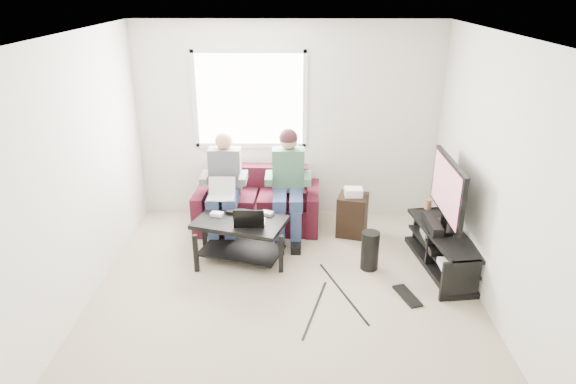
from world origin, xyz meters
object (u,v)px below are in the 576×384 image
at_px(tv_stand, 443,252).
at_px(tv, 448,190).
at_px(coffee_table, 240,230).
at_px(end_table, 352,214).
at_px(sofa, 258,205).
at_px(subwoofer, 370,251).

relative_size(tv_stand, tv, 1.27).
height_order(coffee_table, end_table, end_table).
relative_size(sofa, subwoofer, 3.60).
bearing_deg(sofa, tv_stand, -26.48).
distance_m(sofa, coffee_table, 0.94).
xyz_separation_m(sofa, tv_stand, (2.16, -1.08, -0.09)).
relative_size(sofa, end_table, 2.58).
bearing_deg(end_table, tv_stand, -41.11).
distance_m(sofa, tv, 2.45).
height_order(tv_stand, tv, tv).
height_order(coffee_table, tv_stand, coffee_table).
xyz_separation_m(coffee_table, tv_stand, (2.30, -0.15, -0.17)).
distance_m(subwoofer, end_table, 0.87).
bearing_deg(coffee_table, sofa, 81.44).
xyz_separation_m(tv, end_table, (-0.94, 0.72, -0.62)).
relative_size(coffee_table, tv_stand, 0.82).
distance_m(coffee_table, end_table, 1.52).
xyz_separation_m(coffee_table, tv, (2.30, -0.05, 0.53)).
bearing_deg(coffee_table, subwoofer, -7.22).
bearing_deg(sofa, subwoofer, -39.88).
xyz_separation_m(subwoofer, end_table, (-0.11, 0.86, 0.06)).
distance_m(sofa, subwoofer, 1.74).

